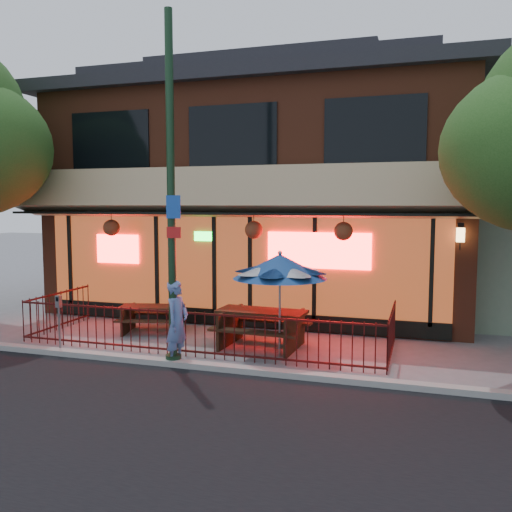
{
  "coord_description": "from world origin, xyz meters",
  "views": [
    {
      "loc": [
        4.82,
        -10.18,
        3.26
      ],
      "look_at": [
        1.01,
        2.0,
        2.03
      ],
      "focal_mm": 38.0,
      "sensor_mm": 36.0,
      "label": 1
    }
  ],
  "objects_px": {
    "street_light": "(171,209)",
    "pedestrian": "(177,322)",
    "picnic_table_left": "(152,315)",
    "parking_meter_near": "(59,314)",
    "patio_umbrella": "(280,266)",
    "picnic_table_right": "(262,323)"
  },
  "relations": [
    {
      "from": "picnic_table_left",
      "to": "patio_umbrella",
      "type": "distance_m",
      "value": 4.13
    },
    {
      "from": "street_light",
      "to": "pedestrian",
      "type": "distance_m",
      "value": 2.29
    },
    {
      "from": "patio_umbrella",
      "to": "pedestrian",
      "type": "bearing_deg",
      "value": -148.2
    },
    {
      "from": "picnic_table_left",
      "to": "parking_meter_near",
      "type": "bearing_deg",
      "value": -112.45
    },
    {
      "from": "picnic_table_right",
      "to": "picnic_table_left",
      "type": "bearing_deg",
      "value": 169.61
    },
    {
      "from": "picnic_table_left",
      "to": "patio_umbrella",
      "type": "bearing_deg",
      "value": -17.66
    },
    {
      "from": "picnic_table_right",
      "to": "patio_umbrella",
      "type": "distance_m",
      "value": 1.62
    },
    {
      "from": "street_light",
      "to": "parking_meter_near",
      "type": "height_order",
      "value": "street_light"
    },
    {
      "from": "pedestrian",
      "to": "parking_meter_near",
      "type": "height_order",
      "value": "pedestrian"
    },
    {
      "from": "picnic_table_left",
      "to": "parking_meter_near",
      "type": "xyz_separation_m",
      "value": [
        -0.98,
        -2.36,
        0.42
      ]
    },
    {
      "from": "patio_umbrella",
      "to": "parking_meter_near",
      "type": "bearing_deg",
      "value": -165.57
    },
    {
      "from": "picnic_table_left",
      "to": "street_light",
      "type": "bearing_deg",
      "value": -53.47
    },
    {
      "from": "picnic_table_right",
      "to": "parking_meter_near",
      "type": "distance_m",
      "value": 4.46
    },
    {
      "from": "picnic_table_left",
      "to": "picnic_table_right",
      "type": "xyz_separation_m",
      "value": [
        3.09,
        -0.57,
        0.12
      ]
    },
    {
      "from": "picnic_table_right",
      "to": "street_light",
      "type": "bearing_deg",
      "value": -126.56
    },
    {
      "from": "picnic_table_left",
      "to": "patio_umbrella",
      "type": "xyz_separation_m",
      "value": [
        3.67,
        -1.17,
        1.5
      ]
    },
    {
      "from": "patio_umbrella",
      "to": "parking_meter_near",
      "type": "distance_m",
      "value": 4.92
    },
    {
      "from": "street_light",
      "to": "patio_umbrella",
      "type": "distance_m",
      "value": 2.56
    },
    {
      "from": "picnic_table_right",
      "to": "pedestrian",
      "type": "distance_m",
      "value": 2.18
    },
    {
      "from": "street_light",
      "to": "patio_umbrella",
      "type": "xyz_separation_m",
      "value": [
        1.92,
        1.2,
        -1.2
      ]
    },
    {
      "from": "street_light",
      "to": "pedestrian",
      "type": "bearing_deg",
      "value": 37.62
    },
    {
      "from": "picnic_table_right",
      "to": "patio_umbrella",
      "type": "height_order",
      "value": "patio_umbrella"
    }
  ]
}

